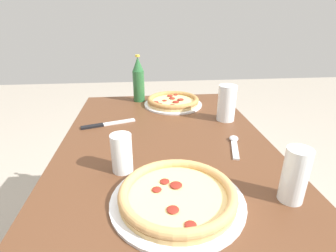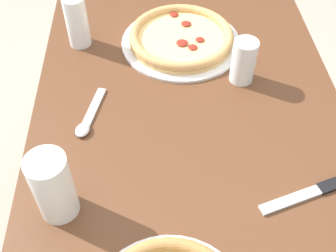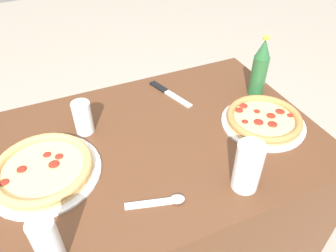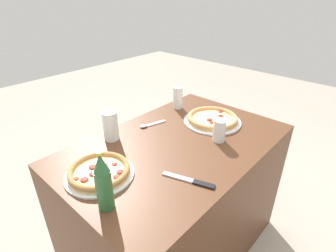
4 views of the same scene
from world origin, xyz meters
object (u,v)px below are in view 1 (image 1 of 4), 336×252
object	(u,v)px
glass_red_wine	(122,155)
glass_mango_juice	(227,104)
glass_lemonade	(294,177)
pizza_veggie	(177,195)
spoon	(234,143)
pizza_pepperoni	(173,101)
knife	(106,124)
beer_bottle	(138,80)

from	to	relation	value
glass_red_wine	glass_mango_juice	bearing A→B (deg)	130.54
glass_lemonade	glass_mango_juice	bearing A→B (deg)	-179.51
pizza_veggie	spoon	xyz separation A→B (m)	(-0.28, 0.24, -0.01)
pizza_veggie	pizza_pepperoni	bearing A→B (deg)	174.20
knife	spoon	bearing A→B (deg)	65.06
pizza_pepperoni	knife	distance (m)	0.38
glass_red_wine	knife	bearing A→B (deg)	-165.47
glass_lemonade	glass_red_wine	bearing A→B (deg)	-112.18
pizza_veggie	pizza_pepperoni	size ratio (longest dim) A/B	1.15
glass_lemonade	spoon	xyz separation A→B (m)	(-0.30, -0.04, -0.06)
pizza_pepperoni	glass_red_wine	size ratio (longest dim) A/B	2.49
glass_red_wine	pizza_veggie	bearing A→B (deg)	42.34
glass_mango_juice	knife	size ratio (longest dim) A/B	0.70
knife	spoon	xyz separation A→B (m)	(0.22, 0.47, 0.00)
glass_mango_juice	spoon	bearing A→B (deg)	-9.10
glass_mango_juice	beer_bottle	size ratio (longest dim) A/B	0.64
pizza_veggie	spoon	distance (m)	0.37
glass_lemonade	knife	size ratio (longest dim) A/B	0.65
beer_bottle	spoon	xyz separation A→B (m)	(0.53, 0.33, -0.11)
knife	beer_bottle	bearing A→B (deg)	156.36
pizza_pepperoni	beer_bottle	world-z (taller)	beer_bottle
pizza_veggie	glass_mango_juice	distance (m)	0.58
pizza_pepperoni	spoon	xyz separation A→B (m)	(0.44, 0.17, -0.01)
glass_mango_juice	spoon	size ratio (longest dim) A/B	0.92
pizza_veggie	beer_bottle	xyz separation A→B (m)	(-0.81, -0.09, 0.09)
glass_mango_juice	glass_lemonade	bearing A→B (deg)	0.49
pizza_pepperoni	glass_red_wine	world-z (taller)	glass_red_wine
pizza_veggie	knife	world-z (taller)	pizza_veggie
beer_bottle	glass_red_wine	bearing A→B (deg)	-4.00
pizza_veggie	glass_lemonade	xyz separation A→B (m)	(0.02, 0.28, 0.05)
pizza_veggie	glass_red_wine	world-z (taller)	glass_red_wine
knife	glass_lemonade	bearing A→B (deg)	44.55
pizza_pepperoni	beer_bottle	bearing A→B (deg)	-117.17
glass_lemonade	glass_mango_juice	size ratio (longest dim) A/B	0.93
glass_mango_juice	glass_red_wine	bearing A→B (deg)	-49.46
glass_lemonade	beer_bottle	distance (m)	0.91
glass_red_wine	knife	world-z (taller)	glass_red_wine
pizza_pepperoni	glass_lemonade	world-z (taller)	glass_lemonade
pizza_pepperoni	glass_mango_juice	xyz separation A→B (m)	(0.22, 0.20, 0.05)
pizza_veggie	glass_mango_juice	world-z (taller)	glass_mango_juice
pizza_veggie	glass_red_wine	xyz separation A→B (m)	(-0.15, -0.14, 0.03)
pizza_pepperoni	beer_bottle	size ratio (longest dim) A/B	1.21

